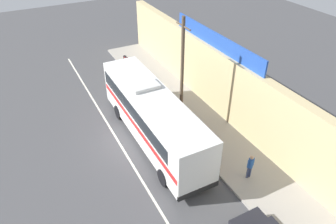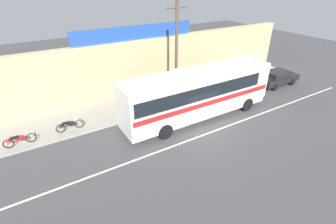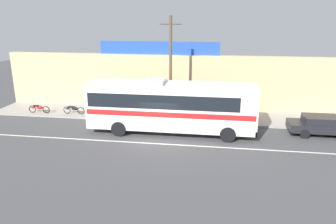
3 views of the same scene
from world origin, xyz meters
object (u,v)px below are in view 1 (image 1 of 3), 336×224
at_px(motorcycle_orange, 127,59).
at_px(pedestrian_far_right, 250,165).
at_px(motorcycle_blue, 140,72).
at_px(intercity_bus, 152,114).
at_px(utility_pole, 182,75).

bearing_deg(motorcycle_orange, pedestrian_far_right, 2.58).
bearing_deg(pedestrian_far_right, motorcycle_blue, -177.53).
height_order(intercity_bus, utility_pole, utility_pole).
xyz_separation_m(intercity_bus, pedestrian_far_right, (5.94, 3.40, -0.98)).
xyz_separation_m(intercity_bus, motorcycle_blue, (-8.48, 2.78, -1.50)).
relative_size(intercity_bus, pedestrian_far_right, 7.09).
bearing_deg(motorcycle_blue, intercity_bus, -18.15).
height_order(intercity_bus, motorcycle_blue, intercity_bus).
relative_size(motorcycle_blue, pedestrian_far_right, 1.13).
height_order(motorcycle_orange, pedestrian_far_right, pedestrian_far_right).
relative_size(motorcycle_blue, motorcycle_orange, 0.99).
bearing_deg(utility_pole, pedestrian_far_right, 9.44).
xyz_separation_m(utility_pole, motorcycle_blue, (-8.18, 0.41, -3.65)).
distance_m(intercity_bus, utility_pole, 3.21).
bearing_deg(intercity_bus, motorcycle_blue, 161.85).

